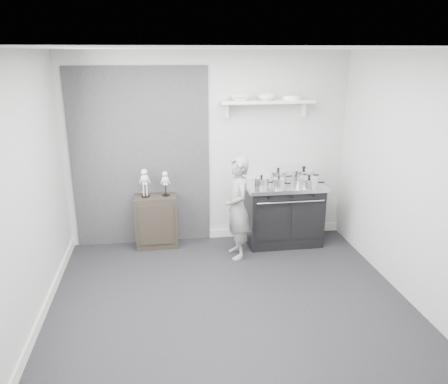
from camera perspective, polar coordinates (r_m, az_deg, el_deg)
The scene contains 16 objects.
ground at distance 5.06m, azimuth 0.62°, elevation -14.01°, with size 4.00×4.00×0.00m, color black.
room_shell at distance 4.55m, azimuth -0.73°, elevation 4.76°, with size 4.02×3.62×2.71m.
wall_shelf at distance 6.14m, azimuth 5.64°, elevation 11.57°, with size 1.30×0.26×0.24m.
stove at distance 6.37m, azimuth 7.73°, elevation -2.74°, with size 1.11×0.69×0.89m.
side_cabinet at distance 6.28m, azimuth -8.83°, elevation -3.79°, with size 0.58×0.34×0.75m, color black.
child at distance 5.79m, azimuth 1.80°, elevation -2.09°, with size 0.51×0.33×1.39m, color gray.
pot_front_left at distance 6.04m, azimuth 4.90°, elevation 1.29°, with size 0.30×0.22×0.17m.
pot_back_left at distance 6.30m, azimuth 7.07°, elevation 2.08°, with size 0.34×0.25×0.21m.
pot_back_right at distance 6.42m, azimuth 10.34°, elevation 2.21°, with size 0.38×0.29×0.22m.
pot_front_right at distance 6.12m, azimuth 11.03°, elevation 1.24°, with size 0.35×0.27×0.18m.
pot_front_center at distance 6.02m, azimuth 7.16°, elevation 1.15°, with size 0.26×0.17×0.17m.
skeleton_full at distance 6.09m, azimuth -10.32°, elevation 1.45°, with size 0.13×0.08×0.46m, color beige, non-canonical shape.
skeleton_torso at distance 6.10m, azimuth -7.68°, elevation 1.33°, with size 0.11×0.07×0.40m, color beige, non-canonical shape.
bowl_large at distance 6.04m, azimuth 2.10°, elevation 12.18°, with size 0.28×0.28×0.07m, color white.
bowl_small at distance 6.12m, azimuth 5.56°, elevation 12.22°, with size 0.25×0.25×0.08m, color white.
plate_stack at distance 6.22m, azimuth 8.81°, elevation 12.10°, with size 0.25×0.25×0.06m, color white.
Camera 1 is at (-0.70, -4.24, 2.67)m, focal length 35.00 mm.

